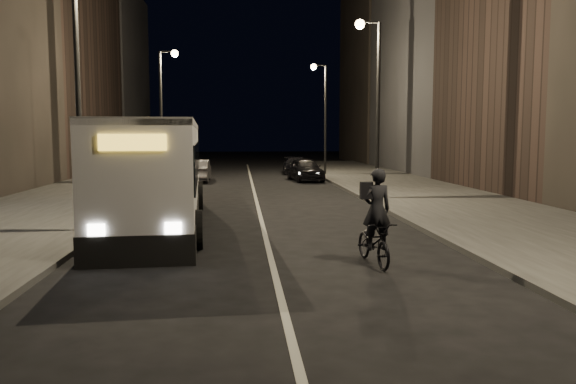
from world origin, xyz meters
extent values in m
plane|color=black|center=(0.00, 0.00, 0.00)|extent=(180.00, 180.00, 0.00)
cube|color=#31312F|center=(8.50, 14.00, 0.08)|extent=(7.00, 70.00, 0.16)
cube|color=#31312F|center=(-8.50, 14.00, 0.08)|extent=(7.00, 70.00, 0.16)
cube|color=black|center=(16.00, 27.50, 10.50)|extent=(8.00, 61.00, 21.00)
cube|color=black|center=(-16.00, 28.50, 11.00)|extent=(8.00, 61.00, 22.00)
cylinder|color=black|center=(5.60, 12.00, 4.16)|extent=(0.16, 0.16, 8.00)
cube|color=black|center=(5.15, 12.00, 8.16)|extent=(0.90, 0.08, 0.08)
sphere|color=#FFD18C|center=(4.70, 12.00, 8.06)|extent=(0.44, 0.44, 0.44)
cylinder|color=black|center=(5.60, 28.00, 4.16)|extent=(0.16, 0.16, 8.00)
cube|color=black|center=(5.15, 28.00, 8.16)|extent=(0.90, 0.08, 0.08)
sphere|color=#FFD18C|center=(4.70, 28.00, 8.06)|extent=(0.44, 0.44, 0.44)
cylinder|color=black|center=(-5.60, 4.00, 4.16)|extent=(0.16, 0.16, 8.00)
cylinder|color=black|center=(-5.60, 22.00, 4.16)|extent=(0.16, 0.16, 8.00)
cube|color=black|center=(-5.15, 22.00, 8.16)|extent=(0.90, 0.08, 0.08)
sphere|color=#FFD18C|center=(-4.70, 22.00, 8.06)|extent=(0.44, 0.44, 0.44)
cube|color=white|center=(-3.60, 5.96, 1.73)|extent=(3.52, 13.10, 3.46)
cube|color=black|center=(-3.60, 5.96, 2.21)|extent=(3.58, 12.68, 1.24)
cube|color=white|center=(-3.60, 5.96, 3.40)|extent=(3.55, 13.11, 0.19)
cube|color=gold|center=(-3.19, -0.51, 2.92)|extent=(1.52, 0.23, 0.38)
cylinder|color=black|center=(-4.66, 1.35, 0.54)|extent=(0.45, 1.10, 1.08)
cylinder|color=black|center=(-1.96, 1.52, 0.54)|extent=(0.45, 1.10, 1.08)
cylinder|color=black|center=(-5.21, 9.97, 0.54)|extent=(0.45, 1.10, 1.08)
cylinder|color=black|center=(-2.52, 10.14, 0.54)|extent=(0.45, 1.10, 1.08)
imported|color=black|center=(2.42, -0.62, 0.53)|extent=(0.94, 2.08, 1.05)
imported|color=black|center=(2.42, -0.82, 1.35)|extent=(0.75, 0.54, 1.92)
imported|color=black|center=(3.60, 23.76, 0.78)|extent=(2.44, 4.81, 1.57)
imported|color=#333235|center=(-3.55, 23.62, 0.74)|extent=(1.58, 4.51, 1.48)
imported|color=black|center=(3.60, 30.77, 0.66)|extent=(2.09, 4.64, 1.32)
camera|label=1|loc=(-0.75, -13.58, 3.09)|focal=35.00mm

